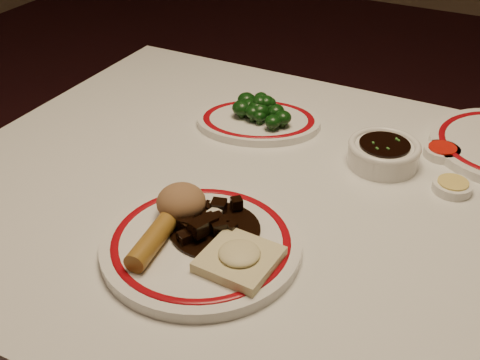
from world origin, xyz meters
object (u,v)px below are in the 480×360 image
rice_mound (181,202)px  broccoli_pile (261,108)px  dining_table (291,244)px  stirfry_heap (210,223)px  broccoli_plate (258,121)px  spring_roll (153,240)px  fried_wonton (239,258)px  soy_bowl (383,154)px  main_plate (201,244)px

rice_mound → broccoli_pile: bearing=95.8°
dining_table → stirfry_heap: stirfry_heap is taller
dining_table → broccoli_plate: 0.27m
rice_mound → spring_roll: (0.00, -0.08, -0.01)m
fried_wonton → dining_table: bearing=90.8°
broccoli_pile → soy_bowl: broccoli_pile is taller
fried_wonton → broccoli_plate: size_ratio=0.35×
dining_table → rice_mound: size_ratio=16.30×
rice_mound → soy_bowl: (0.22, 0.31, -0.02)m
spring_roll → stirfry_heap: size_ratio=0.83×
rice_mound → soy_bowl: rice_mound is taller
broccoli_pile → main_plate: bearing=-76.8°
spring_roll → broccoli_pile: broccoli_pile is taller
fried_wonton → soy_bowl: fried_wonton is taller
fried_wonton → broccoli_plate: bearing=112.6°
rice_mound → fried_wonton: (0.13, -0.05, -0.02)m
dining_table → main_plate: (-0.07, -0.18, 0.10)m
dining_table → rice_mound: bearing=-130.9°
stirfry_heap → broccoli_pile: 0.36m
broccoli_plate → rice_mound: bearing=-83.5°
dining_table → fried_wonton: fried_wonton is taller
spring_roll → stirfry_heap: (0.05, 0.08, -0.01)m
main_plate → spring_roll: bearing=-137.2°
spring_roll → broccoli_plate: spring_roll is taller
dining_table → fried_wonton: (0.00, -0.19, 0.12)m
dining_table → main_plate: main_plate is taller
dining_table → broccoli_pile: size_ratio=9.37×
main_plate → rice_mound: 0.07m
spring_roll → broccoli_plate: 0.42m
stirfry_heap → soy_bowl: bearing=62.4°
dining_table → main_plate: 0.21m
dining_table → soy_bowl: bearing=61.0°
dining_table → stirfry_heap: bearing=-115.8°
broccoli_pile → broccoli_plate: bearing=-141.0°
dining_table → spring_roll: size_ratio=10.82×
main_plate → stirfry_heap: stirfry_heap is taller
broccoli_pile → rice_mound: bearing=-84.2°
main_plate → broccoli_plate: size_ratio=1.23×
spring_roll → broccoli_pile: bearing=88.3°
fried_wonton → stirfry_heap: 0.09m
fried_wonton → broccoli_pile: (-0.16, 0.40, 0.01)m
broccoli_plate → soy_bowl: size_ratio=2.36×
spring_roll → fried_wonton: spring_roll is taller
spring_roll → fried_wonton: (0.12, 0.03, -0.00)m
stirfry_heap → broccoli_plate: size_ratio=0.47×
spring_roll → fried_wonton: 0.12m
main_plate → broccoli_pile: 0.39m
dining_table → soy_bowl: (0.09, 0.17, 0.11)m
broccoli_pile → soy_bowl: (0.25, -0.03, -0.02)m
broccoli_plate → main_plate: bearing=-76.2°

